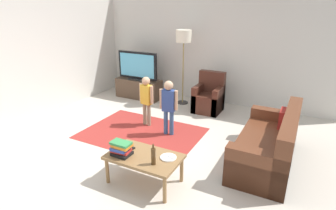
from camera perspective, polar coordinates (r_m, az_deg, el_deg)
name	(u,v)px	position (r m, az deg, el deg)	size (l,w,h in m)	color
ground	(152,152)	(4.74, -3.40, -9.65)	(7.80, 7.80, 0.00)	beige
wall_back	(214,47)	(6.92, 9.43, 11.67)	(6.00, 0.12, 2.70)	silver
wall_left	(20,57)	(6.30, -28.12, 8.71)	(0.12, 6.00, 2.70)	silver
area_rug	(142,133)	(5.39, -5.43, -5.76)	(2.20, 1.60, 0.01)	#9E2D28
tv_stand	(139,89)	(7.30, -6.02, 3.37)	(1.20, 0.44, 0.50)	#4C3828
tv	(138,66)	(7.13, -6.29, 7.97)	(1.10, 0.28, 0.71)	black
couch	(271,147)	(4.59, 20.49, -8.01)	(0.80, 1.80, 0.86)	brown
armchair	(209,98)	(6.43, 8.42, 1.36)	(0.60, 0.60, 0.90)	#472319
floor_lamp	(184,40)	(6.59, 3.24, 13.18)	(0.36, 0.36, 1.78)	#262626
child_near_tv	(146,97)	(5.52, -4.48, 1.74)	(0.34, 0.16, 1.01)	gray
child_center	(169,103)	(5.09, 0.12, 0.43)	(0.35, 0.17, 1.05)	#33598C
coffee_table	(144,159)	(3.86, -4.93, -10.96)	(1.00, 0.60, 0.42)	olive
book_stack	(121,149)	(3.84, -9.59, -8.82)	(0.28, 0.22, 0.20)	black
bottle	(153,156)	(3.58, -3.02, -10.43)	(0.06, 0.06, 0.29)	#4C3319
tv_remote	(130,147)	(4.05, -7.83, -8.51)	(0.17, 0.05, 0.02)	black
plate	(168,157)	(3.76, 0.08, -10.74)	(0.22, 0.22, 0.02)	white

